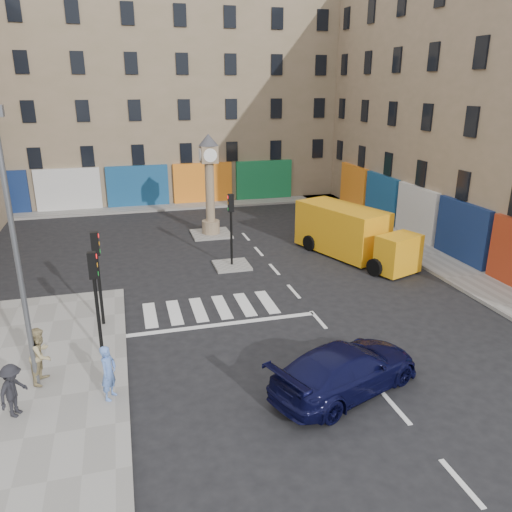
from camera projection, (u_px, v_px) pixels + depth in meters
name	position (u px, v px, depth m)	size (l,w,h in m)	color
ground	(328.00, 331.00, 19.10)	(120.00, 120.00, 0.00)	black
sidewalk_left	(5.00, 406.00, 14.53)	(7.00, 16.00, 0.15)	gray
sidewalk_right	(396.00, 239.00, 30.36)	(2.60, 30.00, 0.15)	gray
sidewalk_far	(166.00, 207.00, 38.36)	(32.00, 2.40, 0.15)	gray
island_near	(232.00, 265.00, 25.89)	(1.80, 1.80, 0.12)	gray
island_far	(211.00, 234.00, 31.37)	(2.40, 2.40, 0.12)	gray
building_right	(504.00, 102.00, 29.35)	(10.00, 30.00, 16.00)	#957B61
building_far	(154.00, 91.00, 40.92)	(32.00, 10.00, 17.00)	#88725B
traffic_light_left_near	(95.00, 288.00, 16.38)	(0.28, 0.22, 3.70)	black
traffic_light_left_far	(97.00, 264.00, 18.57)	(0.28, 0.22, 3.70)	black
traffic_light_island	(231.00, 218.00, 25.07)	(0.28, 0.22, 3.70)	black
lamp_post	(14.00, 241.00, 13.93)	(0.50, 0.25, 8.30)	#595B60
clock_pillar	(209.00, 179.00, 30.23)	(1.20, 1.20, 6.10)	#957B61
navy_sedan	(346.00, 369.00, 15.17)	(2.10, 5.16, 1.50)	black
yellow_van	(351.00, 233.00, 27.00)	(4.52, 7.64, 2.67)	#F3A114
pedestrian_blue	(109.00, 373.00, 14.51)	(0.62, 0.41, 1.70)	#587DC9
pedestrian_tan	(41.00, 355.00, 15.34)	(0.88, 0.69, 1.82)	tan
pedestrian_dark	(13.00, 390.00, 13.76)	(1.02, 0.59, 1.58)	black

